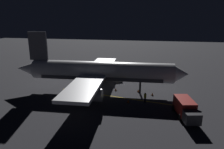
{
  "coord_description": "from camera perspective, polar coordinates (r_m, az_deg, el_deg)",
  "views": [
    {
      "loc": [
        36.6,
        8.97,
        13.93
      ],
      "look_at": [
        0.0,
        2.0,
        3.5
      ],
      "focal_mm": 33.13,
      "sensor_mm": 36.0,
      "label": 1
    }
  ],
  "objects": [
    {
      "name": "ground_plane",
      "position": [
        40.21,
        -2.81,
        -4.8
      ],
      "size": [
        180.0,
        180.0,
        0.2
      ],
      "primitive_type": "cube",
      "color": "#313136"
    },
    {
      "name": "apron_guide_stripe",
      "position": [
        37.24,
        2.34,
        -6.34
      ],
      "size": [
        4.81,
        24.02,
        0.01
      ],
      "primitive_type": "cube",
      "rotation": [
        0.0,
        0.0,
        -0.19
      ],
      "color": "gold",
      "rests_on": "ground_plane"
    },
    {
      "name": "airliner",
      "position": [
        39.12,
        -3.71,
        0.69
      ],
      "size": [
        28.41,
        33.06,
        11.26
      ],
      "color": "white",
      "rests_on": "ground_plane"
    },
    {
      "name": "baggage_truck",
      "position": [
        31.54,
        19.64,
        -8.93
      ],
      "size": [
        6.26,
        3.22,
        2.57
      ],
      "color": "maroon",
      "rests_on": "ground_plane"
    },
    {
      "name": "catering_truck",
      "position": [
        47.1,
        -1.38,
        -0.09
      ],
      "size": [
        5.02,
        6.34,
        2.2
      ],
      "color": "gold",
      "rests_on": "ground_plane"
    },
    {
      "name": "ground_crew_worker",
      "position": [
        35.24,
        9.12,
        -6.29
      ],
      "size": [
        0.4,
        0.4,
        1.74
      ],
      "color": "black",
      "rests_on": "ground_plane"
    },
    {
      "name": "traffic_cone_near_left",
      "position": [
        38.79,
        11.06,
        -5.32
      ],
      "size": [
        0.5,
        0.5,
        0.55
      ],
      "color": "#EA590F",
      "rests_on": "ground_plane"
    },
    {
      "name": "traffic_cone_near_right",
      "position": [
        40.09,
        7.25,
        -4.45
      ],
      "size": [
        0.5,
        0.5,
        0.55
      ],
      "color": "#EA590F",
      "rests_on": "ground_plane"
    },
    {
      "name": "traffic_cone_under_wing",
      "position": [
        35.15,
        4.5,
        -7.31
      ],
      "size": [
        0.5,
        0.5,
        0.55
      ],
      "color": "#EA590F",
      "rests_on": "ground_plane"
    },
    {
      "name": "traffic_cone_far",
      "position": [
        40.43,
        1.05,
        -4.14
      ],
      "size": [
        0.5,
        0.5,
        0.55
      ],
      "color": "#EA590F",
      "rests_on": "ground_plane"
    }
  ]
}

